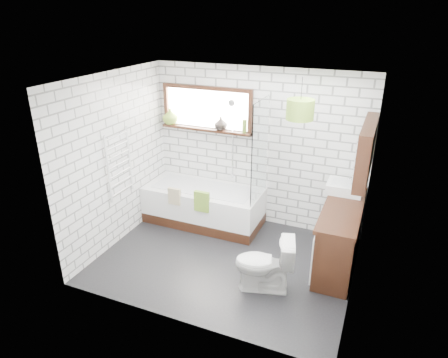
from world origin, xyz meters
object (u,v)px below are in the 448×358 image
at_px(basin, 345,187).
at_px(bathtub, 204,205).
at_px(pendant, 300,109).
at_px(vanity, 340,236).
at_px(toilet, 264,264).

bearing_deg(basin, bathtub, -176.10).
bearing_deg(pendant, bathtub, 167.34).
relative_size(vanity, basin, 3.15).
height_order(basin, toilet, basin).
bearing_deg(bathtub, toilet, -41.72).
bearing_deg(basin, vanity, -83.16).
bearing_deg(toilet, basin, 138.00).
bearing_deg(pendant, vanity, -0.77).
bearing_deg(toilet, vanity, 124.58).
height_order(vanity, toilet, vanity).
relative_size(basin, pendant, 1.38).
distance_m(toilet, pendant, 1.97).
bearing_deg(bathtub, basin, 3.90).
relative_size(bathtub, pendant, 5.39).
height_order(basin, pendant, pendant).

